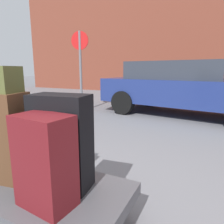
{
  "coord_description": "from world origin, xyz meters",
  "views": [
    {
      "loc": [
        1.09,
        -1.04,
        1.21
      ],
      "look_at": [
        0.0,
        1.2,
        0.69
      ],
      "focal_mm": 32.84,
      "sensor_mm": 36.0,
      "label": 1
    }
  ],
  "objects_px": {
    "suitcase_maroon_rear_right": "(45,162)",
    "no_parking_sign": "(80,63)",
    "suitcase_black_front_left": "(62,142)",
    "luggage_cart": "(44,194)",
    "suitcase_brown_stacked_top": "(1,136)",
    "parked_car": "(183,87)",
    "suitcase_olive_center": "(23,132)"
  },
  "relations": [
    {
      "from": "suitcase_maroon_rear_right",
      "to": "no_parking_sign",
      "type": "distance_m",
      "value": 4.79
    },
    {
      "from": "suitcase_black_front_left",
      "to": "luggage_cart",
      "type": "bearing_deg",
      "value": -157.89
    },
    {
      "from": "suitcase_maroon_rear_right",
      "to": "suitcase_black_front_left",
      "type": "distance_m",
      "value": 0.24
    },
    {
      "from": "suitcase_brown_stacked_top",
      "to": "parked_car",
      "type": "bearing_deg",
      "value": 70.42
    },
    {
      "from": "luggage_cart",
      "to": "suitcase_maroon_rear_right",
      "type": "xyz_separation_m",
      "value": [
        0.19,
        -0.15,
        0.37
      ]
    },
    {
      "from": "no_parking_sign",
      "to": "luggage_cart",
      "type": "bearing_deg",
      "value": -59.55
    },
    {
      "from": "suitcase_black_front_left",
      "to": "suitcase_olive_center",
      "type": "relative_size",
      "value": 1.08
    },
    {
      "from": "suitcase_black_front_left",
      "to": "suitcase_brown_stacked_top",
      "type": "bearing_deg",
      "value": -174.96
    },
    {
      "from": "luggage_cart",
      "to": "parked_car",
      "type": "bearing_deg",
      "value": 85.1
    },
    {
      "from": "suitcase_black_front_left",
      "to": "suitcase_olive_center",
      "type": "distance_m",
      "value": 0.55
    },
    {
      "from": "suitcase_black_front_left",
      "to": "suitcase_maroon_rear_right",
      "type": "bearing_deg",
      "value": -84.37
    },
    {
      "from": "luggage_cart",
      "to": "parked_car",
      "type": "height_order",
      "value": "parked_car"
    },
    {
      "from": "suitcase_maroon_rear_right",
      "to": "suitcase_olive_center",
      "type": "xyz_separation_m",
      "value": [
        -0.58,
        0.34,
        0.02
      ]
    },
    {
      "from": "no_parking_sign",
      "to": "suitcase_olive_center",
      "type": "bearing_deg",
      "value": -62.99
    },
    {
      "from": "suitcase_black_front_left",
      "to": "suitcase_olive_center",
      "type": "height_order",
      "value": "suitcase_black_front_left"
    },
    {
      "from": "luggage_cart",
      "to": "suitcase_olive_center",
      "type": "distance_m",
      "value": 0.59
    },
    {
      "from": "suitcase_brown_stacked_top",
      "to": "parked_car",
      "type": "distance_m",
      "value": 4.83
    },
    {
      "from": "luggage_cart",
      "to": "parked_car",
      "type": "xyz_separation_m",
      "value": [
        0.4,
        4.72,
        0.49
      ]
    },
    {
      "from": "suitcase_maroon_rear_right",
      "to": "suitcase_black_front_left",
      "type": "bearing_deg",
      "value": 108.31
    },
    {
      "from": "suitcase_olive_center",
      "to": "suitcase_black_front_left",
      "type": "bearing_deg",
      "value": -2.29
    },
    {
      "from": "suitcase_olive_center",
      "to": "no_parking_sign",
      "type": "height_order",
      "value": "no_parking_sign"
    },
    {
      "from": "suitcase_maroon_rear_right",
      "to": "suitcase_brown_stacked_top",
      "type": "bearing_deg",
      "value": 174.14
    },
    {
      "from": "suitcase_black_front_left",
      "to": "parked_car",
      "type": "xyz_separation_m",
      "value": [
        0.27,
        4.65,
        0.07
      ]
    },
    {
      "from": "suitcase_brown_stacked_top",
      "to": "parked_car",
      "type": "height_order",
      "value": "parked_car"
    },
    {
      "from": "suitcase_brown_stacked_top",
      "to": "suitcase_black_front_left",
      "type": "height_order",
      "value": "same"
    },
    {
      "from": "luggage_cart",
      "to": "no_parking_sign",
      "type": "xyz_separation_m",
      "value": [
        -2.28,
        3.88,
        1.12
      ]
    },
    {
      "from": "suitcase_maroon_rear_right",
      "to": "no_parking_sign",
      "type": "bearing_deg",
      "value": 127.15
    },
    {
      "from": "parked_car",
      "to": "luggage_cart",
      "type": "bearing_deg",
      "value": -94.9
    },
    {
      "from": "no_parking_sign",
      "to": "suitcase_black_front_left",
      "type": "bearing_deg",
      "value": -57.59
    },
    {
      "from": "suitcase_maroon_rear_right",
      "to": "luggage_cart",
      "type": "bearing_deg",
      "value": 146.46
    },
    {
      "from": "luggage_cart",
      "to": "suitcase_maroon_rear_right",
      "type": "distance_m",
      "value": 0.44
    },
    {
      "from": "suitcase_brown_stacked_top",
      "to": "suitcase_olive_center",
      "type": "height_order",
      "value": "suitcase_brown_stacked_top"
    }
  ]
}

